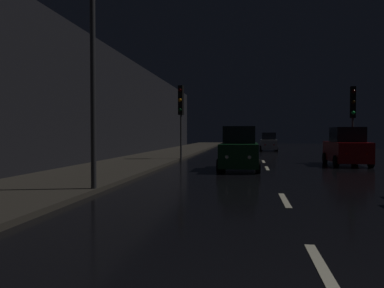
% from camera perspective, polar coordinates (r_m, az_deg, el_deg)
% --- Properties ---
extents(ground, '(27.58, 84.00, 0.02)m').
position_cam_1_polar(ground, '(26.67, 10.49, -2.28)').
color(ground, black).
extents(sidewalk_left, '(4.40, 84.00, 0.15)m').
position_cam_1_polar(sidewalk_left, '(27.46, -5.56, -1.97)').
color(sidewalk_left, '#38332B').
rests_on(sidewalk_left, ground).
extents(building_facade_left, '(0.80, 63.00, 7.38)m').
position_cam_1_polar(building_facade_left, '(24.94, -13.38, 5.94)').
color(building_facade_left, black).
rests_on(building_facade_left, ground).
extents(lane_centerline, '(0.16, 21.37, 0.01)m').
position_cam_1_polar(lane_centerline, '(14.96, 12.14, -5.25)').
color(lane_centerline, beige).
rests_on(lane_centerline, ground).
extents(traffic_light_far_right, '(0.35, 0.48, 4.62)m').
position_cam_1_polar(traffic_light_far_right, '(24.93, 23.04, 5.03)').
color(traffic_light_far_right, '#38383A').
rests_on(traffic_light_far_right, ground).
extents(traffic_light_far_left, '(0.35, 0.48, 4.89)m').
position_cam_1_polar(traffic_light_far_left, '(24.72, -1.69, 5.71)').
color(traffic_light_far_left, '#38383A').
rests_on(traffic_light_far_left, ground).
extents(streetlamp_overhead, '(1.70, 0.44, 7.59)m').
position_cam_1_polar(streetlamp_overhead, '(11.83, -12.66, 17.32)').
color(streetlamp_overhead, '#2D2D30').
rests_on(streetlamp_overhead, ground).
extents(car_approaching_headlights, '(1.95, 4.22, 2.12)m').
position_cam_1_polar(car_approaching_headlights, '(18.57, 7.11, -0.92)').
color(car_approaching_headlights, '#0F3819').
rests_on(car_approaching_headlights, ground).
extents(car_parked_right_far, '(1.95, 4.23, 2.13)m').
position_cam_1_polar(car_parked_right_far, '(22.90, 22.21, -0.54)').
color(car_parked_right_far, maroon).
rests_on(car_parked_right_far, ground).
extents(car_distant_taillights, '(1.72, 3.72, 1.87)m').
position_cam_1_polar(car_distant_taillights, '(39.59, 11.43, 0.22)').
color(car_distant_taillights, '#A5A8AD').
rests_on(car_distant_taillights, ground).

